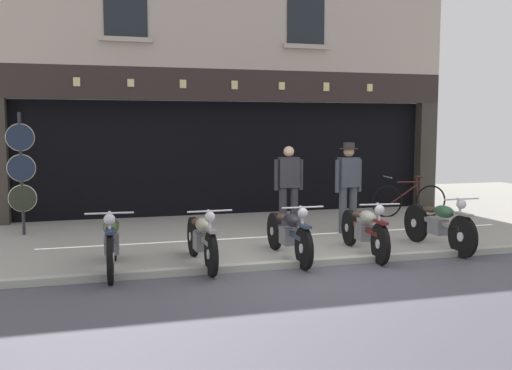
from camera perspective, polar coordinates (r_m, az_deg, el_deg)
The scene contains 12 objects.
ground at distance 7.50m, azimuth 8.69°, elevation -10.19°, with size 22.43×22.00×0.18m.
shop_facade at distance 14.88m, azimuth -4.02°, elevation 4.45°, with size 10.73×4.42×5.98m.
motorcycle_left at distance 8.25m, azimuth -14.24°, elevation -5.45°, with size 0.62×2.02×0.94m.
motorcycle_center_left at distance 8.37m, azimuth -5.45°, elevation -5.26°, with size 0.62×1.92×0.90m.
motorcycle_center at distance 8.76m, azimuth 3.29°, elevation -4.75°, with size 0.62×2.01×0.90m.
motorcycle_center_right at distance 9.20m, azimuth 10.79°, elevation -4.32°, with size 0.62×1.99×0.90m.
motorcycle_right at distance 9.89m, azimuth 17.81°, elevation -3.70°, with size 0.62×1.97×0.92m.
salesman_left at distance 10.78m, azimuth 3.28°, elevation -0.04°, with size 0.56×0.26×1.66m.
shopkeeper_center at distance 10.99m, azimuth 9.22°, elevation 0.24°, with size 0.56×0.35×1.72m.
tyre_sign_pole at distance 11.43m, azimuth -22.43°, elevation 1.50°, with size 0.51×0.06×2.29m.
advert_board_near at distance 13.97m, azimuth 6.50°, elevation 4.17°, with size 0.73×0.03×1.11m.
leaning_bicycle at distance 13.35m, azimuth 15.09°, elevation -1.42°, with size 1.75×0.50×0.95m.
Camera 1 is at (-2.99, -7.54, 2.03)m, focal length 39.97 mm.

